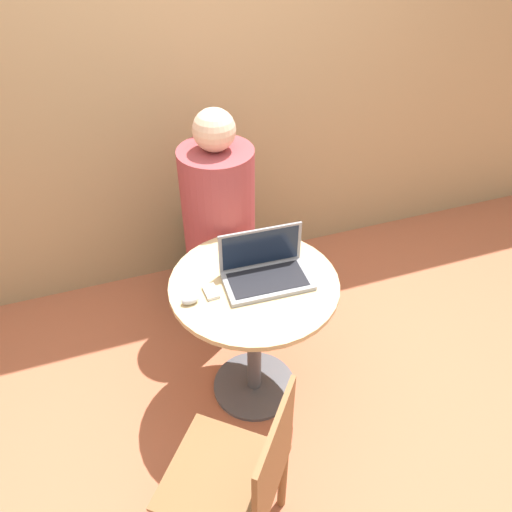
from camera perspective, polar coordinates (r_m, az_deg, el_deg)
ground_plane at (r=2.72m, az=-0.18°, el=-14.65°), size 12.00×12.00×0.00m
back_wall at (r=2.84m, az=-8.12°, el=20.26°), size 7.00×0.05×2.60m
round_table at (r=2.31m, az=-0.21°, el=-6.61°), size 0.75×0.75×0.74m
laptop at (r=2.16m, az=1.06°, el=-1.62°), size 0.38×0.23×0.21m
cell_phone at (r=2.12m, az=-5.17°, el=-4.10°), size 0.06×0.09×0.02m
computer_mouse at (r=2.08m, az=-7.57°, el=-5.01°), size 0.07×0.04×0.04m
chair_empty at (r=1.95m, az=-1.78°, el=-24.20°), size 0.56×0.56×0.88m
person_seated at (r=2.80m, az=-4.27°, el=2.48°), size 0.44×0.61×1.29m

